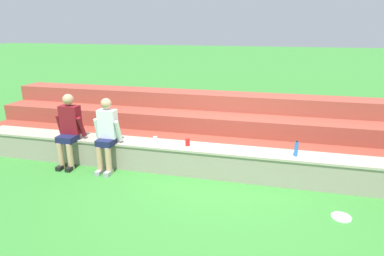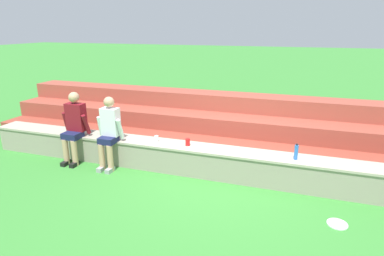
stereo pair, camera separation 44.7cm
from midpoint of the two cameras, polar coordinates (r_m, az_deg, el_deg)
ground_plane at (r=5.78m, az=2.25°, el=-9.34°), size 80.00×80.00×0.00m
stone_seating_wall at (r=5.87m, az=2.74°, el=-5.90°), size 9.79×0.51×0.53m
brick_bleachers at (r=7.36m, az=5.27°, el=0.22°), size 11.26×1.98×1.10m
person_far_left at (r=6.65m, az=-22.80°, el=-0.07°), size 0.55×0.54×1.41m
person_left_of_center at (r=6.19m, az=-16.91°, el=-0.94°), size 0.51×0.49×1.38m
water_bottle_near_left at (r=6.67m, az=-18.30°, el=-0.53°), size 0.06×0.06×0.25m
water_bottle_near_right at (r=5.61m, az=15.83°, el=-3.61°), size 0.06×0.06×0.27m
plastic_cup_middle at (r=6.11m, az=-8.63°, el=-2.07°), size 0.08×0.08×0.11m
plastic_cup_left_end at (r=5.89m, az=-2.96°, el=-2.56°), size 0.08×0.08×0.13m
frisbee at (r=5.14m, az=22.64°, el=-14.43°), size 0.28×0.28×0.02m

